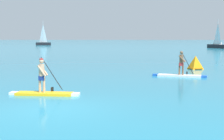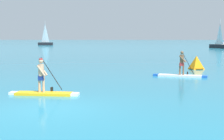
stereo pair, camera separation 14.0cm
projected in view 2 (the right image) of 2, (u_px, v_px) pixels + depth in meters
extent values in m
plane|color=teal|center=(50.00, 109.00, 12.08)|extent=(440.00, 440.00, 0.00)
cube|color=yellow|center=(44.00, 94.00, 14.94)|extent=(2.65, 0.87, 0.12)
cube|color=white|center=(75.00, 94.00, 14.78)|extent=(0.36, 0.50, 0.12)
cube|color=white|center=(14.00, 93.00, 15.10)|extent=(0.35, 0.43, 0.12)
cylinder|color=tan|center=(44.00, 84.00, 14.90)|extent=(0.11, 0.11, 0.77)
cylinder|color=tan|center=(39.00, 84.00, 14.92)|extent=(0.11, 0.11, 0.77)
cube|color=navy|center=(41.00, 78.00, 14.88)|extent=(0.27, 0.24, 0.22)
cylinder|color=tan|center=(41.00, 70.00, 14.84)|extent=(0.26, 0.26, 0.55)
sphere|color=tan|center=(41.00, 61.00, 14.80)|extent=(0.21, 0.21, 0.21)
cylinder|color=red|center=(41.00, 59.00, 14.79)|extent=(0.18, 0.18, 0.06)
cylinder|color=tan|center=(43.00, 70.00, 14.99)|extent=(0.42, 0.12, 0.52)
cylinder|color=tan|center=(41.00, 71.00, 14.69)|extent=(0.42, 0.12, 0.52)
cylinder|color=black|center=(51.00, 74.00, 15.26)|extent=(1.03, 0.11, 1.56)
cube|color=black|center=(52.00, 90.00, 15.35)|extent=(0.09, 0.21, 0.32)
cube|color=white|center=(180.00, 76.00, 21.68)|extent=(2.94, 1.46, 0.12)
cube|color=blue|center=(205.00, 77.00, 21.18)|extent=(0.48, 0.58, 0.12)
cube|color=blue|center=(156.00, 75.00, 22.18)|extent=(0.46, 0.51, 0.12)
cylinder|color=brown|center=(183.00, 69.00, 21.56)|extent=(0.11, 0.11, 0.80)
cylinder|color=brown|center=(180.00, 69.00, 21.63)|extent=(0.11, 0.11, 0.80)
cube|color=red|center=(182.00, 64.00, 21.56)|extent=(0.31, 0.28, 0.22)
cylinder|color=brown|center=(182.00, 59.00, 21.52)|extent=(0.26, 0.26, 0.55)
sphere|color=brown|center=(182.00, 53.00, 21.48)|extent=(0.21, 0.21, 0.21)
cylinder|color=brown|center=(183.00, 59.00, 21.65)|extent=(0.46, 0.21, 0.50)
cylinder|color=brown|center=(182.00, 59.00, 21.36)|extent=(0.46, 0.21, 0.50)
cylinder|color=black|center=(188.00, 63.00, 21.88)|extent=(0.84, 0.27, 1.57)
cube|color=black|center=(187.00, 74.00, 21.96)|extent=(0.13, 0.21, 0.32)
pyramid|color=orange|center=(196.00, 62.00, 26.51)|extent=(1.34, 1.34, 1.10)
torus|color=#915407|center=(196.00, 68.00, 26.56)|extent=(1.22, 1.22, 0.12)
cube|color=black|center=(45.00, 44.00, 95.42)|extent=(4.37, 1.59, 0.82)
cylinder|color=#B2B2B7|center=(45.00, 32.00, 95.05)|extent=(0.12, 0.12, 6.37)
pyramid|color=white|center=(45.00, 33.00, 95.09)|extent=(1.84, 0.70, 5.41)
cube|color=black|center=(219.00, 46.00, 72.14)|extent=(3.47, 5.22, 0.83)
cylinder|color=#B2B2B7|center=(220.00, 32.00, 71.80)|extent=(0.12, 0.12, 5.68)
pyramid|color=white|center=(220.00, 33.00, 71.83)|extent=(0.58, 2.34, 4.74)
cube|color=silver|center=(219.00, 43.00, 72.07)|extent=(1.61, 2.07, 0.50)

